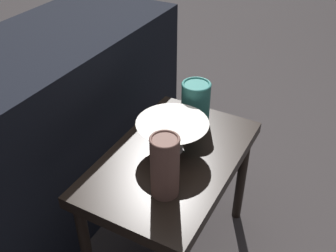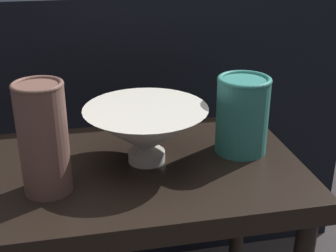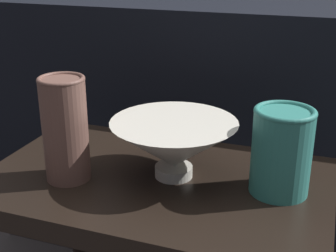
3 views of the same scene
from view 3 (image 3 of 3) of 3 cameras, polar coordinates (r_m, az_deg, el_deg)
name	(u,v)px [view 3 (image 3 of 3)]	position (r m, az deg, el deg)	size (l,w,h in m)	color
table	(157,206)	(0.90, -1.38, -9.74)	(0.63, 0.39, 0.46)	black
couch_backdrop	(224,126)	(1.39, 6.83, 0.03)	(1.24, 0.50, 0.72)	black
bowl	(174,145)	(0.84, 0.72, -2.32)	(0.23, 0.23, 0.11)	silver
vase_textured_left	(65,128)	(0.84, -12.43, -0.27)	(0.08, 0.08, 0.19)	brown
vase_colorful_right	(282,150)	(0.81, 13.68, -2.87)	(0.10, 0.10, 0.15)	teal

